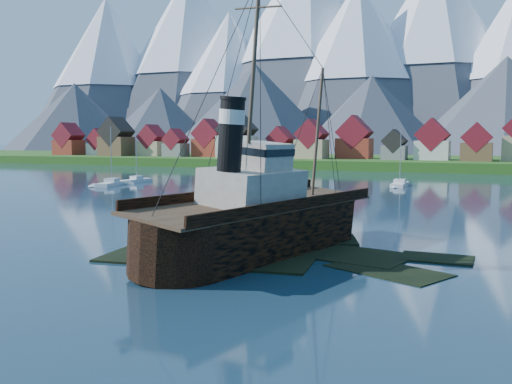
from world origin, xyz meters
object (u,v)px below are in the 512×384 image
at_px(sailboat_b, 137,181).
at_px(tugboat_wreck, 266,218).
at_px(sailboat_e, 400,185).
at_px(sailboat_a, 112,184).

bearing_deg(sailboat_b, tugboat_wreck, -42.13).
xyz_separation_m(tugboat_wreck, sailboat_e, (-0.63, 76.68, -2.81)).
distance_m(sailboat_a, sailboat_e, 62.10).
relative_size(sailboat_a, sailboat_e, 1.07).
bearing_deg(sailboat_a, tugboat_wreck, -55.95).
bearing_deg(sailboat_e, sailboat_a, -159.54).
bearing_deg(sailboat_b, sailboat_e, 18.37).
distance_m(tugboat_wreck, sailboat_a, 78.80).
relative_size(sailboat_a, sailboat_b, 1.02).
height_order(tugboat_wreck, sailboat_a, tugboat_wreck).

